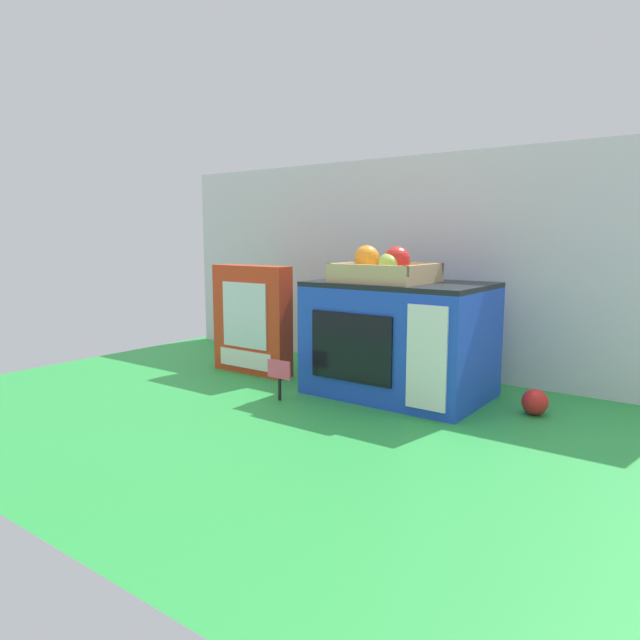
{
  "coord_description": "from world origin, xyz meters",
  "views": [
    {
      "loc": [
        0.86,
        -1.2,
        0.4
      ],
      "look_at": [
        -0.05,
        0.03,
        0.17
      ],
      "focal_mm": 32.01,
      "sensor_mm": 36.0,
      "label": 1
    }
  ],
  "objects_px": {
    "cookie_set_box": "(252,320)",
    "loose_toy_apple": "(535,402)",
    "toy_microwave": "(399,339)",
    "food_groups_crate": "(384,269)",
    "price_sign": "(279,374)"
  },
  "relations": [
    {
      "from": "cookie_set_box",
      "to": "price_sign",
      "type": "distance_m",
      "value": 0.32
    },
    {
      "from": "cookie_set_box",
      "to": "price_sign",
      "type": "xyz_separation_m",
      "value": [
        0.25,
        -0.18,
        -0.09
      ]
    },
    {
      "from": "toy_microwave",
      "to": "loose_toy_apple",
      "type": "bearing_deg",
      "value": 5.69
    },
    {
      "from": "price_sign",
      "to": "cookie_set_box",
      "type": "bearing_deg",
      "value": 145.27
    },
    {
      "from": "price_sign",
      "to": "loose_toy_apple",
      "type": "bearing_deg",
      "value": 25.33
    },
    {
      "from": "toy_microwave",
      "to": "price_sign",
      "type": "bearing_deg",
      "value": -133.13
    },
    {
      "from": "toy_microwave",
      "to": "cookie_set_box",
      "type": "relative_size",
      "value": 1.36
    },
    {
      "from": "food_groups_crate",
      "to": "cookie_set_box",
      "type": "bearing_deg",
      "value": -176.52
    },
    {
      "from": "cookie_set_box",
      "to": "loose_toy_apple",
      "type": "height_order",
      "value": "cookie_set_box"
    },
    {
      "from": "toy_microwave",
      "to": "food_groups_crate",
      "type": "relative_size",
      "value": 1.83
    },
    {
      "from": "toy_microwave",
      "to": "loose_toy_apple",
      "type": "height_order",
      "value": "toy_microwave"
    },
    {
      "from": "food_groups_crate",
      "to": "price_sign",
      "type": "relative_size",
      "value": 2.34
    },
    {
      "from": "food_groups_crate",
      "to": "price_sign",
      "type": "xyz_separation_m",
      "value": [
        -0.17,
        -0.2,
        -0.25
      ]
    },
    {
      "from": "food_groups_crate",
      "to": "price_sign",
      "type": "distance_m",
      "value": 0.36
    },
    {
      "from": "food_groups_crate",
      "to": "loose_toy_apple",
      "type": "relative_size",
      "value": 3.96
    }
  ]
}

